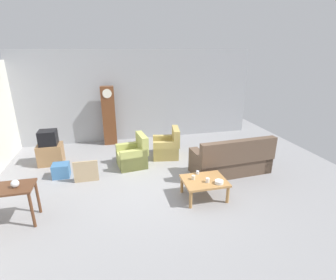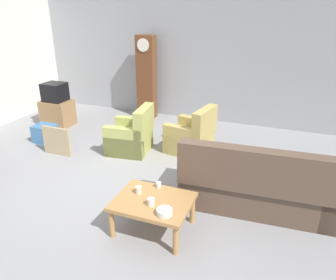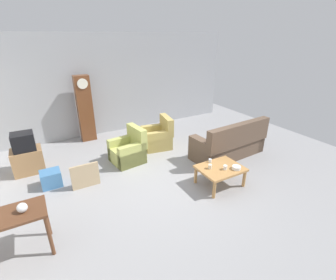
{
  "view_description": "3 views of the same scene",
  "coord_description": "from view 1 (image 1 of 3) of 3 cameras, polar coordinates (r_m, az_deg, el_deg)",
  "views": [
    {
      "loc": [
        -1.17,
        -5.58,
        3.19
      ],
      "look_at": [
        0.3,
        0.49,
        0.95
      ],
      "focal_mm": 27.16,
      "sensor_mm": 36.0,
      "label": 1
    },
    {
      "loc": [
        2.23,
        -4.03,
        2.73
      ],
      "look_at": [
        0.49,
        0.43,
        0.69
      ],
      "focal_mm": 34.65,
      "sensor_mm": 36.0,
      "label": 2
    },
    {
      "loc": [
        -2.52,
        -4.38,
        3.14
      ],
      "look_at": [
        0.2,
        0.38,
        0.75
      ],
      "focal_mm": 26.11,
      "sensor_mm": 36.0,
      "label": 3
    }
  ],
  "objects": [
    {
      "name": "tv_crt",
      "position": [
        8.0,
        -25.34,
        0.48
      ],
      "size": [
        0.48,
        0.44,
        0.42
      ],
      "primitive_type": "cube",
      "color": "black",
      "rests_on": "tv_stand_cabinet"
    },
    {
      "name": "armchair_olive_near",
      "position": [
        7.35,
        -7.79,
        -3.54
      ],
      "size": [
        0.88,
        0.85,
        0.92
      ],
      "color": "tan",
      "rests_on": "ground_plane"
    },
    {
      "name": "ground_plane",
      "position": [
        6.53,
        -1.58,
        -9.49
      ],
      "size": [
        10.4,
        10.4,
        0.0
      ],
      "primitive_type": "plane",
      "color": "gray"
    },
    {
      "name": "framed_picture_leaning",
      "position": [
        6.77,
        -17.93,
        -6.74
      ],
      "size": [
        0.6,
        0.05,
        0.56
      ],
      "primitive_type": "cube",
      "color": "tan",
      "rests_on": "ground_plane"
    },
    {
      "name": "grandfather_clock",
      "position": [
        9.02,
        -13.14,
        5.31
      ],
      "size": [
        0.44,
        0.3,
        2.03
      ],
      "color": "brown",
      "rests_on": "ground_plane"
    },
    {
      "name": "coffee_table_wood",
      "position": [
        5.81,
        8.17,
        -9.39
      ],
      "size": [
        0.96,
        0.76,
        0.44
      ],
      "color": "#B27F47",
      "rests_on": "ground_plane"
    },
    {
      "name": "cup_white_porcelain",
      "position": [
        5.67,
        8.88,
        -8.9
      ],
      "size": [
        0.09,
        0.09,
        0.1
      ],
      "primitive_type": "cylinder",
      "color": "white",
      "rests_on": "coffee_table_wood"
    },
    {
      "name": "glass_dome_cloche",
      "position": [
        5.53,
        -31.13,
        -8.38
      ],
      "size": [
        0.15,
        0.15,
        0.15
      ],
      "primitive_type": "sphere",
      "color": "silver",
      "rests_on": "console_table_dark"
    },
    {
      "name": "bowl_white_stacked",
      "position": [
        5.67,
        11.39,
        -9.22
      ],
      "size": [
        0.19,
        0.19,
        0.07
      ],
      "primitive_type": "cylinder",
      "color": "white",
      "rests_on": "coffee_table_wood"
    },
    {
      "name": "cup_blue_rimmed",
      "position": [
        6.0,
        6.67,
        -7.24
      ],
      "size": [
        0.07,
        0.07,
        0.08
      ],
      "primitive_type": "cylinder",
      "color": "silver",
      "rests_on": "coffee_table_wood"
    },
    {
      "name": "couch_floral",
      "position": [
        7.06,
        14.07,
        -4.58
      ],
      "size": [
        2.15,
        1.01,
        1.04
      ],
      "color": "brown",
      "rests_on": "ground_plane"
    },
    {
      "name": "cup_cream_tall",
      "position": [
        5.74,
        5.71,
        -8.37
      ],
      "size": [
        0.08,
        0.08,
        0.1
      ],
      "primitive_type": "cylinder",
      "color": "beige",
      "rests_on": "coffee_table_wood"
    },
    {
      "name": "garage_door_wall",
      "position": [
        9.39,
        -6.38,
        9.87
      ],
      "size": [
        8.4,
        0.16,
        3.2
      ],
      "primitive_type": "cube",
      "color": "#9EA0A5",
      "rests_on": "ground_plane"
    },
    {
      "name": "tv_stand_cabinet",
      "position": [
        8.16,
        -24.83,
        -2.9
      ],
      "size": [
        0.68,
        0.52,
        0.6
      ],
      "primitive_type": "cube",
      "color": "#997047",
      "rests_on": "ground_plane"
    },
    {
      "name": "storage_box_blue",
      "position": [
        7.29,
        -22.87,
        -6.29
      ],
      "size": [
        0.42,
        0.37,
        0.36
      ],
      "primitive_type": "cube",
      "color": "teal",
      "rests_on": "ground_plane"
    },
    {
      "name": "armchair_olive_far",
      "position": [
        7.9,
        -0.21,
        -1.66
      ],
      "size": [
        0.91,
        0.88,
        0.92
      ],
      "color": "tan",
      "rests_on": "ground_plane"
    }
  ]
}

